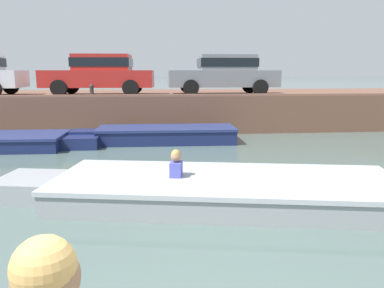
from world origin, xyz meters
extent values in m
plane|color=#4C605B|center=(0.00, 6.01, 0.00)|extent=(400.00, 400.00, 0.00)
cube|color=brown|center=(0.00, 15.03, 0.71)|extent=(60.00, 6.00, 1.42)
cube|color=brown|center=(0.00, 12.15, 1.46)|extent=(60.00, 0.24, 0.08)
cube|color=navy|center=(-2.52, 9.99, 0.18)|extent=(1.10, 1.02, 0.36)
cube|color=navy|center=(0.11, 10.61, 0.22)|extent=(4.48, 1.61, 0.43)
cube|color=navy|center=(-2.55, 10.68, 0.22)|extent=(0.91, 0.84, 0.43)
cube|color=navy|center=(0.11, 10.61, 0.47)|extent=(4.54, 1.67, 0.08)
cube|color=brown|center=(0.45, 10.60, 0.37)|extent=(0.28, 1.34, 0.06)
cube|color=#93999E|center=(0.97, 4.67, 0.19)|extent=(6.26, 3.21, 0.38)
cube|color=#93999E|center=(-2.55, 5.33, 0.19)|extent=(1.39, 1.38, 0.38)
cube|color=#B1B7BD|center=(0.97, 4.67, 0.42)|extent=(6.33, 3.28, 0.08)
cube|color=brown|center=(1.41, 4.58, 0.32)|extent=(0.59, 1.94, 0.06)
cube|color=#4C51B2|center=(0.09, 4.83, 0.50)|extent=(0.26, 0.35, 0.44)
sphere|color=#A37556|center=(0.09, 4.83, 0.82)|extent=(0.19, 0.19, 0.19)
sphere|color=tan|center=(0.09, 4.83, 0.86)|extent=(0.17, 0.17, 0.17)
cylinder|color=black|center=(-6.03, 14.28, 1.72)|extent=(0.60, 0.19, 0.60)
cube|color=#B2231E|center=(-2.40, 13.39, 2.04)|extent=(4.27, 1.90, 0.64)
cube|color=#B2231E|center=(-2.23, 13.38, 2.66)|extent=(2.17, 1.59, 0.60)
cube|color=black|center=(-2.23, 13.38, 2.66)|extent=(2.25, 1.63, 0.33)
cylinder|color=black|center=(-3.74, 12.59, 1.72)|extent=(0.61, 0.21, 0.60)
cylinder|color=black|center=(-3.65, 14.32, 1.72)|extent=(0.61, 0.21, 0.60)
cylinder|color=black|center=(-1.14, 12.46, 1.72)|extent=(0.61, 0.21, 0.60)
cylinder|color=black|center=(-1.06, 14.19, 1.72)|extent=(0.61, 0.21, 0.60)
cube|color=slate|center=(2.45, 13.39, 2.04)|extent=(4.31, 1.75, 0.64)
cube|color=slate|center=(2.62, 13.39, 2.66)|extent=(2.16, 1.53, 0.60)
cube|color=black|center=(2.62, 13.39, 2.66)|extent=(2.25, 1.56, 0.33)
cylinder|color=black|center=(1.11, 12.52, 1.72)|extent=(0.60, 0.18, 0.60)
cylinder|color=black|center=(1.12, 14.28, 1.72)|extent=(0.60, 0.18, 0.60)
cylinder|color=black|center=(3.77, 12.50, 1.72)|extent=(0.60, 0.18, 0.60)
cylinder|color=black|center=(3.79, 14.26, 1.72)|extent=(0.60, 0.18, 0.60)
cylinder|color=#2D2B28|center=(-2.52, 12.28, 1.59)|extent=(0.14, 0.14, 0.35)
sphere|color=#2D2B28|center=(-2.52, 12.28, 1.79)|extent=(0.15, 0.15, 0.15)
sphere|color=brown|center=(-0.60, -0.57, 1.69)|extent=(0.20, 0.20, 0.20)
sphere|color=tan|center=(-0.60, -0.58, 1.73)|extent=(0.19, 0.19, 0.19)
camera|label=1|loc=(-0.27, -1.61, 2.28)|focal=35.00mm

